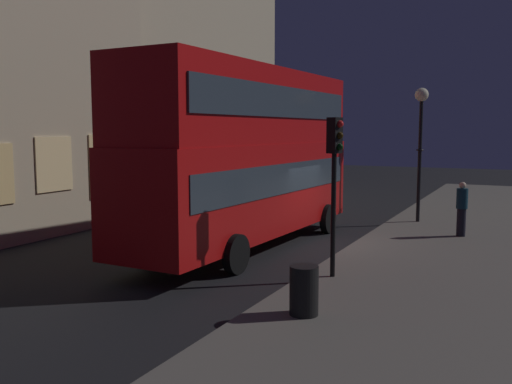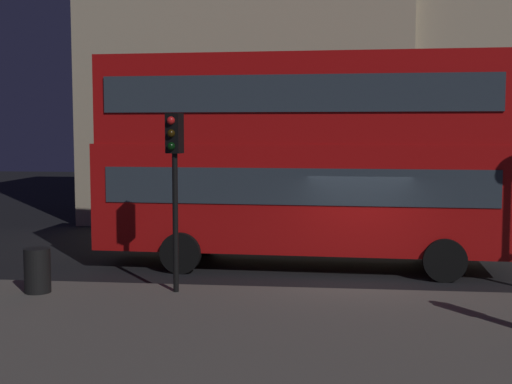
% 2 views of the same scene
% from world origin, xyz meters
% --- Properties ---
extents(ground_plane, '(80.00, 80.00, 0.00)m').
position_xyz_m(ground_plane, '(0.00, 0.00, 0.00)').
color(ground_plane, black).
extents(building_plain_facade, '(14.53, 7.75, 15.97)m').
position_xyz_m(building_plain_facade, '(9.41, 13.00, 7.99)').
color(building_plain_facade, tan).
rests_on(building_plain_facade, ground).
extents(double_decker_bus, '(10.74, 3.18, 5.51)m').
position_xyz_m(double_decker_bus, '(-1.49, 1.96, 3.07)').
color(double_decker_bus, '#B20F0F').
rests_on(double_decker_bus, ground).
extents(traffic_light_near_kerb, '(0.38, 0.39, 3.85)m').
position_xyz_m(traffic_light_near_kerb, '(-4.00, -1.70, 2.89)').
color(traffic_light_near_kerb, black).
rests_on(traffic_light_near_kerb, sidewalk_slab).
extents(traffic_light_far_side, '(0.35, 0.38, 4.23)m').
position_xyz_m(traffic_light_far_side, '(7.15, 4.68, 3.03)').
color(traffic_light_far_side, black).
rests_on(traffic_light_far_side, ground).
extents(street_lamp, '(0.52, 0.52, 5.15)m').
position_xyz_m(street_lamp, '(5.31, -2.06, 3.97)').
color(street_lamp, black).
rests_on(street_lamp, sidewalk_slab).
extents(pedestrian, '(0.37, 0.37, 1.83)m').
position_xyz_m(pedestrian, '(2.86, -3.91, 1.06)').
color(pedestrian, black).
rests_on(pedestrian, sidewalk_slab).
extents(litter_bin, '(0.56, 0.56, 0.96)m').
position_xyz_m(litter_bin, '(-6.95, -2.09, 0.60)').
color(litter_bin, black).
rests_on(litter_bin, sidewalk_slab).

